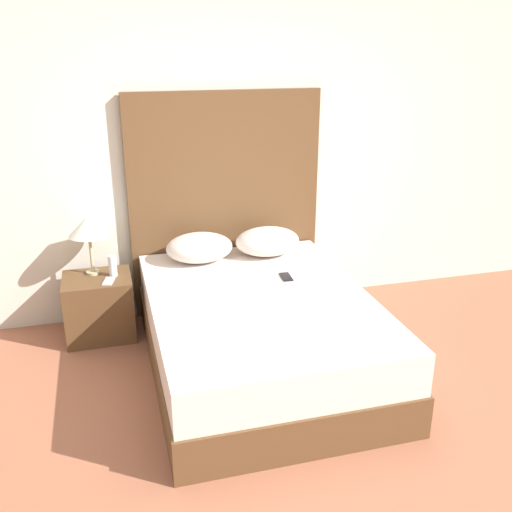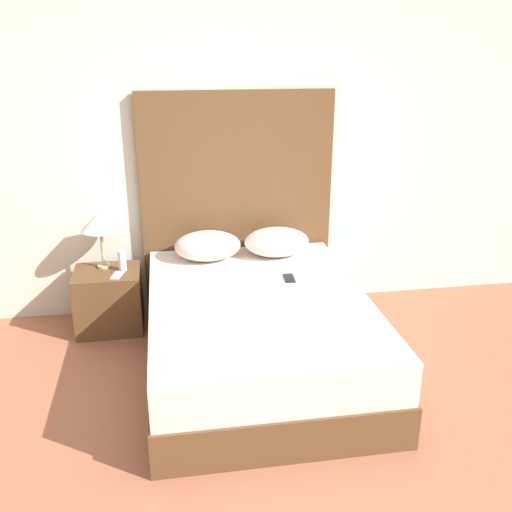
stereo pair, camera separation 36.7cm
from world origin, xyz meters
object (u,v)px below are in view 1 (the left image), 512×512
nightstand (99,307)px  table_lamp (88,227)px  phone_on_bed (286,277)px  phone_on_nightstand (109,281)px  bed (260,333)px

nightstand → table_lamp: bearing=103.5°
phone_on_bed → table_lamp: bearing=156.0°
table_lamp → phone_on_nightstand: table_lamp is taller
bed → nightstand: size_ratio=3.97×
bed → table_lamp: bearing=141.5°
phone_on_bed → phone_on_nightstand: 1.30m
phone_on_nightstand → table_lamp: bearing=119.3°
phone_on_bed → nightstand: bearing=158.8°
phone_on_bed → phone_on_nightstand: bearing=161.9°
table_lamp → phone_on_nightstand: 0.43m
phone_on_bed → bed: bearing=-136.0°
nightstand → bed: bearing=-36.1°
bed → nightstand: (-1.05, 0.77, -0.03)m
phone_on_bed → nightstand: (-1.32, 0.51, -0.31)m
bed → nightstand: bearing=143.9°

